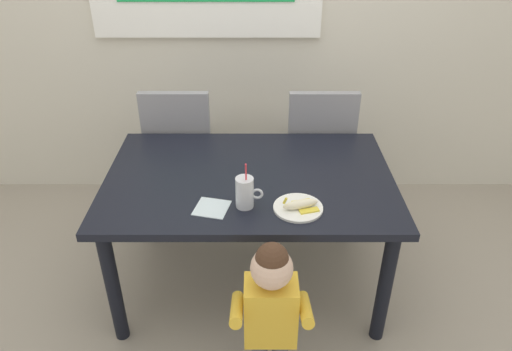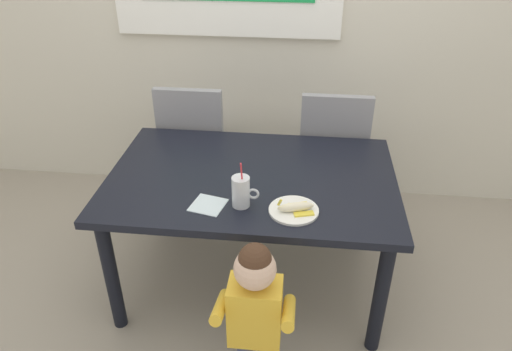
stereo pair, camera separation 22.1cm
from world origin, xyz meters
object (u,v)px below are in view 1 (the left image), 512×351
Objects in this scene: dining_table at (250,190)px; toddler_standing at (271,305)px; dining_chair_right at (319,147)px; paper_napkin at (212,208)px; dining_chair_left at (181,146)px; milk_cup at (245,194)px; snack_plate at (298,208)px; peeled_banana at (301,204)px.

dining_table is 1.76× the size of toddler_standing.
toddler_standing is (-0.35, -1.36, -0.02)m from dining_chair_right.
dining_chair_right reaches higher than toddler_standing.
dining_table is 9.83× the size of paper_napkin.
milk_cup is (0.44, -0.94, 0.25)m from dining_chair_left.
dining_chair_right reaches higher than dining_table.
snack_plate is at bearing -52.21° from dining_table.
peeled_banana is (0.70, -0.97, 0.21)m from dining_chair_left.
dining_chair_left reaches higher than dining_table.
toddler_standing is at bearing 75.76° from dining_chair_right.
dining_chair_right is at bearing 78.23° from peeled_banana.
snack_plate reaches higher than paper_napkin.
dining_table is 0.71m from toddler_standing.
dining_chair_left is 1.19m from snack_plate.
dining_chair_left is at bearing 124.42° from dining_table.
peeled_banana is (-0.20, -0.97, 0.21)m from dining_chair_right.
milk_cup is 0.26m from peeled_banana.
dining_table is at bearing 59.63° from paper_napkin.
dining_table is at bearing 127.79° from snack_plate.
toddler_standing is at bearing -110.11° from peeled_banana.
milk_cup reaches higher than peeled_banana.
milk_cup reaches higher than toddler_standing.
milk_cup is at bearing 63.94° from dining_chair_right.
snack_plate reaches higher than dining_table.
dining_chair_right is 3.86× the size of milk_cup.
peeled_banana reaches higher than dining_table.
dining_chair_right is 4.17× the size of snack_plate.
peeled_banana is at bearing -51.79° from dining_table.
dining_table is 0.80m from dining_chair_right.
paper_napkin is at bearing 123.23° from toddler_standing.
snack_plate is (0.68, -0.96, 0.19)m from dining_chair_left.
milk_cup reaches higher than snack_plate.
dining_chair_left is 3.86× the size of milk_cup.
dining_table is 1.54× the size of dining_chair_left.
dining_chair_right is 6.40× the size of paper_napkin.
dining_chair_right is at bearing 56.41° from dining_table.
paper_napkin is at bearing -120.37° from dining_table.
toddler_standing is at bearing 112.05° from dining_chair_left.
milk_cup reaches higher than dining_chair_left.
milk_cup is (-0.11, 0.43, 0.26)m from toddler_standing.
dining_chair_left is at bearing -0.07° from dining_chair_right.
milk_cup is 0.25m from snack_plate.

